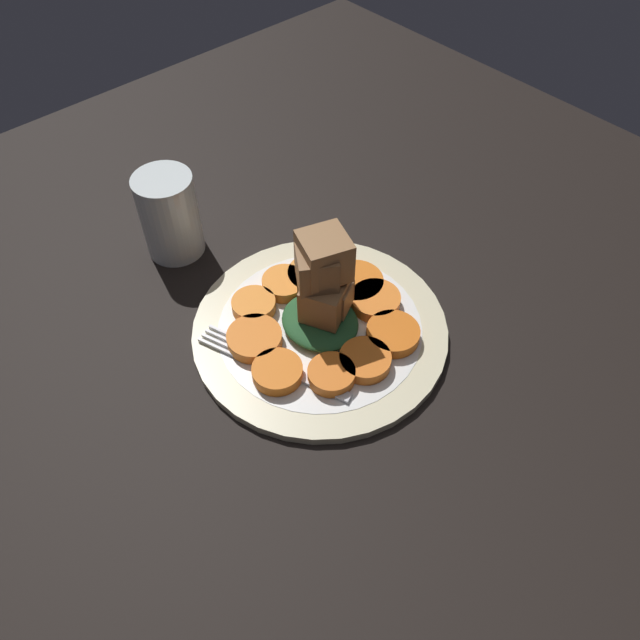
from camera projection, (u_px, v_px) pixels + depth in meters
table_slab at (320, 338)px, 68.78cm from camera, size 120.00×120.00×2.00cm
plate at (320, 329)px, 67.61cm from camera, size 27.57×27.57×1.05cm
carrot_slice_0 at (255, 339)px, 65.19cm from camera, size 5.83×5.83×1.35cm
carrot_slice_1 at (277, 372)px, 62.46cm from camera, size 5.16×5.16×1.35cm
carrot_slice_2 at (331, 374)px, 62.24cm from camera, size 4.83×4.83×1.35cm
carrot_slice_3 at (363, 362)px, 63.25cm from camera, size 5.32×5.32×1.35cm
carrot_slice_4 at (393, 334)px, 65.60cm from camera, size 5.68×5.68×1.35cm
carrot_slice_5 at (375, 300)px, 68.65cm from camera, size 5.56×5.56×1.35cm
carrot_slice_6 at (355, 284)px, 70.30cm from camera, size 6.34×6.34×1.35cm
carrot_slice_7 at (315, 276)px, 71.11cm from camera, size 6.13×6.13×1.35cm
carrot_slice_8 at (284, 283)px, 70.31cm from camera, size 4.99×4.99×1.35cm
carrot_slice_9 at (254, 305)px, 68.21cm from camera, size 4.83×4.83×1.35cm
center_pile at (322, 289)px, 64.28cm from camera, size 8.68×8.45×10.97cm
fork at (270, 363)px, 63.77cm from camera, size 16.97×7.39×0.40cm
water_glass at (170, 215)px, 72.64cm from camera, size 6.89×6.89×10.44cm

